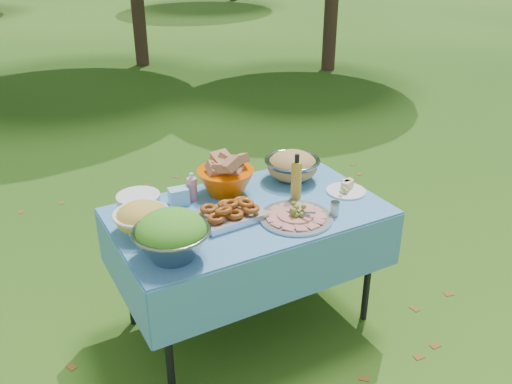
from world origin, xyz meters
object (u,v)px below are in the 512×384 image
(picnic_table, at_px, (249,268))
(oil_bottle, at_px, (296,177))
(bread_bowl, at_px, (226,175))
(plate_stack, at_px, (139,202))
(pasta_bowl_steel, at_px, (292,165))
(salad_bowl, at_px, (172,235))
(charcuterie_platter, at_px, (296,211))

(picnic_table, bearing_deg, oil_bottle, -0.89)
(bread_bowl, bearing_deg, plate_stack, 174.77)
(picnic_table, height_order, bread_bowl, bread_bowl)
(plate_stack, bearing_deg, pasta_bowl_steel, -4.29)
(bread_bowl, height_order, pasta_bowl_steel, bread_bowl)
(oil_bottle, bearing_deg, salad_bowl, -164.23)
(salad_bowl, xyz_separation_m, oil_bottle, (0.83, 0.24, 0.02))
(salad_bowl, bearing_deg, pasta_bowl_steel, 26.15)
(salad_bowl, distance_m, pasta_bowl_steel, 1.07)
(charcuterie_platter, bearing_deg, bread_bowl, 111.41)
(bread_bowl, relative_size, oil_bottle, 1.22)
(plate_stack, height_order, charcuterie_platter, charcuterie_platter)
(salad_bowl, xyz_separation_m, plate_stack, (0.01, 0.54, -0.07))
(picnic_table, xyz_separation_m, charcuterie_platter, (0.17, -0.21, 0.43))
(plate_stack, bearing_deg, picnic_table, -30.19)
(plate_stack, xyz_separation_m, oil_bottle, (0.82, -0.31, 0.09))
(picnic_table, height_order, pasta_bowl_steel, pasta_bowl_steel)
(plate_stack, bearing_deg, bread_bowl, -5.23)
(plate_stack, bearing_deg, oil_bottle, -20.46)
(pasta_bowl_steel, bearing_deg, plate_stack, 175.71)
(plate_stack, bearing_deg, salad_bowl, -91.44)
(bread_bowl, relative_size, charcuterie_platter, 0.84)
(charcuterie_platter, bearing_deg, pasta_bowl_steel, 59.79)
(picnic_table, distance_m, pasta_bowl_steel, 0.68)
(bread_bowl, xyz_separation_m, charcuterie_platter, (0.18, -0.46, -0.07))
(bread_bowl, height_order, charcuterie_platter, bread_bowl)
(picnic_table, relative_size, plate_stack, 6.16)
(salad_bowl, bearing_deg, bread_bowl, 43.56)
(picnic_table, distance_m, plate_stack, 0.73)
(pasta_bowl_steel, relative_size, charcuterie_platter, 0.85)
(plate_stack, xyz_separation_m, pasta_bowl_steel, (0.95, -0.07, 0.05))
(picnic_table, bearing_deg, pasta_bowl_steel, 28.35)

